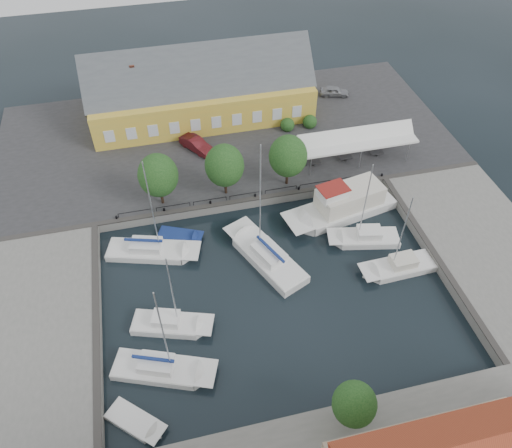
% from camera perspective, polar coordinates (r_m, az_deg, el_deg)
% --- Properties ---
extents(ground, '(140.00, 140.00, 0.00)m').
position_cam_1_polar(ground, '(48.61, 1.65, -6.14)').
color(ground, black).
rests_on(ground, ground).
extents(north_quay, '(56.00, 26.00, 1.00)m').
position_cam_1_polar(north_quay, '(64.77, -3.55, 9.82)').
color(north_quay, '#2D2D30').
rests_on(north_quay, ground).
extents(west_quay, '(12.00, 24.00, 1.00)m').
position_cam_1_polar(west_quay, '(48.25, -24.44, -11.80)').
color(west_quay, slate).
rests_on(west_quay, ground).
extents(east_quay, '(12.00, 24.00, 1.00)m').
position_cam_1_polar(east_quay, '(55.37, 24.86, -2.70)').
color(east_quay, slate).
rests_on(east_quay, ground).
extents(quay_edge_fittings, '(56.00, 24.72, 0.40)m').
position_cam_1_polar(quay_edge_fittings, '(50.83, 0.35, -1.32)').
color(quay_edge_fittings, '#383533').
rests_on(quay_edge_fittings, north_quay).
extents(warehouse, '(28.56, 14.00, 9.55)m').
position_cam_1_polar(warehouse, '(66.83, -6.86, 14.81)').
color(warehouse, gold).
rests_on(warehouse, north_quay).
extents(tent_canopy, '(14.00, 4.00, 2.83)m').
position_cam_1_polar(tent_canopy, '(59.86, 11.37, 9.35)').
color(tent_canopy, white).
rests_on(tent_canopy, north_quay).
extents(quay_trees, '(18.20, 4.20, 6.30)m').
position_cam_1_polar(quay_trees, '(53.20, -3.62, 6.69)').
color(quay_trees, black).
rests_on(quay_trees, north_quay).
extents(car_silver, '(4.34, 2.70, 1.38)m').
position_cam_1_polar(car_silver, '(72.67, 8.93, 14.77)').
color(car_silver, '#96989D').
rests_on(car_silver, north_quay).
extents(car_red, '(4.00, 4.81, 1.55)m').
position_cam_1_polar(car_red, '(61.76, -6.84, 9.03)').
color(car_red, '#541317').
rests_on(car_red, north_quay).
extents(center_sailboat, '(6.96, 10.67, 14.10)m').
position_cam_1_polar(center_sailboat, '(49.80, 1.17, -3.82)').
color(center_sailboat, white).
rests_on(center_sailboat, ground).
extents(trawler, '(13.12, 6.20, 5.00)m').
position_cam_1_polar(trawler, '(54.86, 9.98, 2.07)').
color(trawler, white).
rests_on(trawler, ground).
extents(east_boat_a, '(7.69, 3.91, 10.63)m').
position_cam_1_polar(east_boat_a, '(52.81, 12.33, -1.67)').
color(east_boat_a, white).
rests_on(east_boat_a, ground).
extents(east_boat_b, '(7.63, 2.73, 10.38)m').
position_cam_1_polar(east_boat_b, '(50.99, 15.97, -4.83)').
color(east_boat_b, white).
rests_on(east_boat_b, ground).
extents(west_boat_a, '(9.68, 5.26, 12.38)m').
position_cam_1_polar(west_boat_a, '(51.49, -11.87, -3.12)').
color(west_boat_a, white).
rests_on(west_boat_a, ground).
extents(west_boat_c, '(7.53, 4.44, 9.97)m').
position_cam_1_polar(west_boat_c, '(45.74, -9.72, -11.32)').
color(west_boat_c, white).
rests_on(west_boat_c, ground).
extents(west_boat_d, '(8.92, 5.51, 11.56)m').
position_cam_1_polar(west_boat_d, '(43.57, -10.70, -16.07)').
color(west_boat_d, white).
rests_on(west_boat_d, ground).
extents(launch_sw, '(4.79, 4.61, 0.98)m').
position_cam_1_polar(launch_sw, '(42.21, -13.63, -21.17)').
color(launch_sw, white).
rests_on(launch_sw, ground).
extents(launch_nw, '(5.03, 3.60, 0.88)m').
position_cam_1_polar(launch_nw, '(52.61, -8.74, -1.49)').
color(launch_nw, navy).
rests_on(launch_nw, ground).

